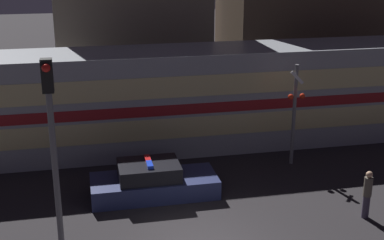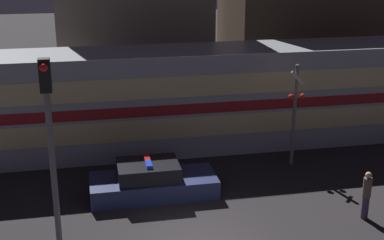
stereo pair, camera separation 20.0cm
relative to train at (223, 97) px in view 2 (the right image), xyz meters
The scene contains 7 objects.
train is the anchor object (origin of this frame).
police_car 6.28m from the train, 129.39° to the right, with size 4.53×1.87×1.38m.
pedestrian 8.41m from the train, 69.99° to the right, with size 0.28×0.28×1.66m.
crossing_signal_near 3.69m from the train, 53.65° to the right, with size 0.71×0.32×4.19m.
traffic_light_corner 10.82m from the train, 130.61° to the right, with size 0.30×0.46×5.86m.
building_left 7.56m from the train, 118.58° to the left, with size 7.85×4.17×10.41m.
building_center 10.75m from the train, 43.08° to the left, with size 10.74×5.78×10.43m.
Camera 2 is at (-3.02, -13.67, 8.67)m, focal length 50.00 mm.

